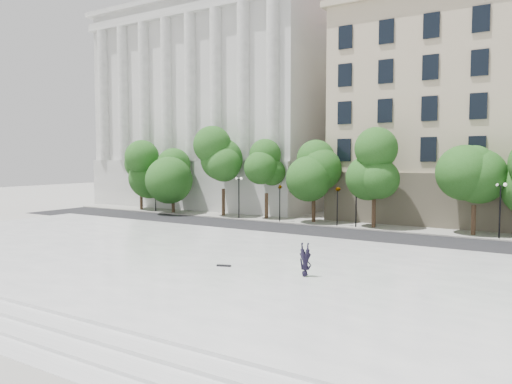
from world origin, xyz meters
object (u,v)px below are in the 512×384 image
at_px(person_lying, 305,272).
at_px(traffic_light_east, 337,187).
at_px(skateboard, 224,266).
at_px(traffic_light_west, 280,185).

bearing_deg(person_lying, traffic_light_east, 98.75).
xyz_separation_m(traffic_light_east, person_lying, (6.86, -20.08, -3.06)).
bearing_deg(skateboard, person_lying, -16.19).
bearing_deg(traffic_light_east, skateboard, -84.26).
relative_size(traffic_light_west, person_lying, 2.51).
relative_size(person_lying, skateboard, 2.14).
relative_size(traffic_light_west, skateboard, 5.36).
relative_size(traffic_light_east, person_lying, 2.52).
bearing_deg(skateboard, traffic_light_west, 91.81).
xyz_separation_m(person_lying, skateboard, (-4.81, -0.30, -0.19)).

